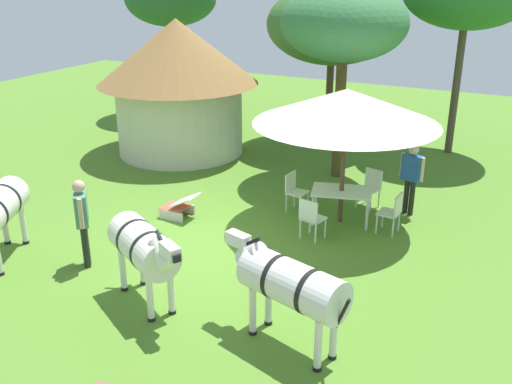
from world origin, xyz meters
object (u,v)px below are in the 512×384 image
(standing_watcher, at_px, (82,215))
(acacia_tree_behind_hut, at_px, (344,24))
(patio_chair_near_hut, at_px, (371,186))
(guest_beside_umbrella, at_px, (411,173))
(thatched_hut, at_px, (178,80))
(patio_chair_east_end, at_px, (311,216))
(acacia_tree_far_lawn, at_px, (333,24))
(patio_chair_near_lawn, at_px, (393,211))
(zebra_by_umbrella, at_px, (290,284))
(zebra_nearest_camera, at_px, (145,248))
(striped_lounge_chair, at_px, (179,206))
(shade_umbrella, at_px, (347,106))
(patio_chair_west_end, at_px, (294,189))
(patio_dining_table, at_px, (341,194))

(standing_watcher, bearing_deg, acacia_tree_behind_hut, 118.60)
(patio_chair_near_hut, relative_size, acacia_tree_behind_hut, 0.18)
(guest_beside_umbrella, bearing_deg, standing_watcher, -114.37)
(acacia_tree_behind_hut, bearing_deg, thatched_hut, -179.33)
(patio_chair_east_end, height_order, standing_watcher, standing_watcher)
(thatched_hut, bearing_deg, acacia_tree_far_lawn, 37.95)
(patio_chair_east_end, xyz_separation_m, guest_beside_umbrella, (1.50, 2.24, 0.47))
(patio_chair_near_lawn, height_order, acacia_tree_behind_hut, acacia_tree_behind_hut)
(thatched_hut, bearing_deg, zebra_by_umbrella, -47.29)
(thatched_hut, relative_size, patio_chair_near_hut, 5.21)
(patio_chair_near_lawn, xyz_separation_m, zebra_nearest_camera, (-2.97, -4.54, 0.52))
(patio_chair_east_end, xyz_separation_m, striped_lounge_chair, (-3.08, -0.25, -0.27))
(zebra_by_umbrella, distance_m, acacia_tree_behind_hut, 8.19)
(standing_watcher, height_order, zebra_nearest_camera, standing_watcher)
(thatched_hut, bearing_deg, shade_umbrella, -24.49)
(guest_beside_umbrella, distance_m, zebra_nearest_camera, 6.49)
(patio_chair_west_end, distance_m, zebra_nearest_camera, 4.82)
(patio_chair_west_end, height_order, standing_watcher, standing_watcher)
(guest_beside_umbrella, bearing_deg, zebra_by_umbrella, -75.78)
(thatched_hut, relative_size, shade_umbrella, 1.20)
(patio_chair_near_hut, distance_m, zebra_nearest_camera, 6.17)
(thatched_hut, xyz_separation_m, striped_lounge_chair, (2.68, -4.14, -1.94))
(patio_chair_near_lawn, bearing_deg, patio_chair_east_end, 131.01)
(guest_beside_umbrella, bearing_deg, thatched_hut, -173.86)
(thatched_hut, xyz_separation_m, patio_dining_table, (6.02, -2.74, -1.54))
(guest_beside_umbrella, bearing_deg, patio_dining_table, -119.79)
(patio_chair_east_end, bearing_deg, acacia_tree_behind_hut, 114.26)
(patio_dining_table, bearing_deg, patio_chair_near_hut, 73.29)
(standing_watcher, bearing_deg, zebra_by_umbrella, 42.05)
(patio_chair_near_hut, relative_size, zebra_by_umbrella, 0.40)
(patio_chair_east_end, relative_size, patio_chair_near_lawn, 1.00)
(patio_chair_near_lawn, bearing_deg, acacia_tree_far_lawn, 36.38)
(thatched_hut, height_order, striped_lounge_chair, thatched_hut)
(acacia_tree_behind_hut, bearing_deg, zebra_nearest_camera, -95.55)
(striped_lounge_chair, xyz_separation_m, zebra_by_umbrella, (4.12, -3.22, 0.80))
(guest_beside_umbrella, bearing_deg, striped_lounge_chair, -132.54)
(thatched_hut, relative_size, patio_chair_west_end, 5.21)
(patio_dining_table, xyz_separation_m, striped_lounge_chair, (-3.34, -1.40, -0.40))
(patio_chair_near_lawn, xyz_separation_m, standing_watcher, (-4.80, -3.99, 0.52))
(patio_dining_table, height_order, zebra_nearest_camera, zebra_nearest_camera)
(zebra_by_umbrella, bearing_deg, standing_watcher, 99.62)
(shade_umbrella, xyz_separation_m, guest_beside_umbrella, (1.25, 1.10, -1.61))
(patio_dining_table, distance_m, patio_chair_east_end, 1.18)
(patio_chair_east_end, xyz_separation_m, standing_watcher, (-3.38, -2.94, 0.52))
(patio_chair_east_end, height_order, zebra_by_umbrella, zebra_by_umbrella)
(zebra_nearest_camera, bearing_deg, thatched_hut, -120.98)
(striped_lounge_chair, xyz_separation_m, acacia_tree_behind_hut, (2.26, 4.20, 3.72))
(shade_umbrella, xyz_separation_m, patio_dining_table, (-0.00, -0.00, -1.96))
(zebra_nearest_camera, bearing_deg, patio_chair_near_hut, -171.12)
(thatched_hut, distance_m, striped_lounge_chair, 5.30)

